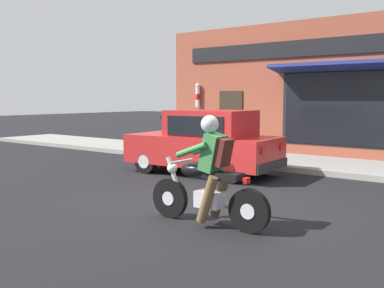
% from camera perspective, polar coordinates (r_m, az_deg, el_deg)
% --- Properties ---
extents(ground_plane, '(80.00, 80.00, 0.00)m').
position_cam_1_polar(ground_plane, '(8.08, 2.80, -7.49)').
color(ground_plane, black).
extents(sidewalk_curb, '(2.60, 22.00, 0.14)m').
position_cam_1_polar(sidewalk_curb, '(13.91, 4.65, -1.56)').
color(sidewalk_curb, gray).
rests_on(sidewalk_curb, ground).
extents(storefront_building, '(1.25, 10.71, 4.20)m').
position_cam_1_polar(storefront_building, '(14.13, 15.88, 6.64)').
color(storefront_building, brown).
rests_on(storefront_building, ground).
extents(motorcycle_with_rider, '(0.56, 2.02, 1.62)m').
position_cam_1_polar(motorcycle_with_rider, '(6.59, 2.11, -4.54)').
color(motorcycle_with_rider, black).
rests_on(motorcycle_with_rider, ground).
extents(car_hatchback, '(1.88, 3.88, 1.57)m').
position_cam_1_polar(car_hatchback, '(10.98, 1.61, 0.12)').
color(car_hatchback, black).
rests_on(car_hatchback, ground).
extents(traffic_cone, '(0.36, 0.36, 0.60)m').
position_cam_1_polar(traffic_cone, '(14.15, 8.69, -0.01)').
color(traffic_cone, black).
rests_on(traffic_cone, sidewalk_curb).
extents(trash_bin, '(0.56, 0.56, 0.98)m').
position_cam_1_polar(trash_bin, '(15.23, -2.84, 1.24)').
color(trash_bin, '#23512D').
rests_on(trash_bin, sidewalk_curb).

